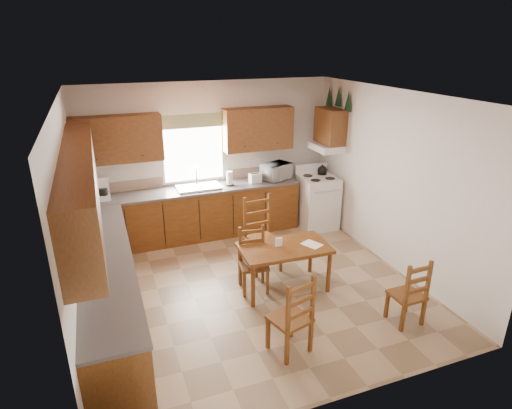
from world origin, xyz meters
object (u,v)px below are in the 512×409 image
object	(u,v)px
dining_table	(284,267)
chair_far_left	(254,261)
chair_near_left	(290,314)
chair_near_right	(407,291)
microwave	(276,171)
stove	(317,202)
chair_far_right	(263,235)

from	to	relation	value
dining_table	chair_far_left	distance (m)	0.45
chair_near_left	chair_near_right	world-z (taller)	chair_near_left
chair_near_right	microwave	bearing A→B (deg)	-85.99
stove	dining_table	bearing A→B (deg)	-126.48
microwave	chair_near_right	world-z (taller)	microwave
chair_near_right	chair_far_left	bearing A→B (deg)	-43.17
chair_far_left	dining_table	bearing A→B (deg)	-5.16
chair_far_right	chair_near_left	bearing A→B (deg)	-107.75
microwave	chair_near_right	xyz separation A→B (m)	(0.32, -3.38, -0.62)
chair_near_left	chair_near_right	xyz separation A→B (m)	(1.59, -0.03, -0.04)
dining_table	chair_far_left	size ratio (longest dim) A/B	1.35
stove	microwave	size ratio (longest dim) A/B	1.96
dining_table	chair_near_left	bearing A→B (deg)	-109.41
chair_near_left	microwave	bearing A→B (deg)	-126.75
dining_table	chair_near_left	distance (m)	1.33
chair_near_left	chair_far_right	world-z (taller)	chair_far_right
stove	chair_near_right	world-z (taller)	stove
chair_near_left	chair_near_right	bearing A→B (deg)	162.85
microwave	chair_near_right	bearing A→B (deg)	-107.06
stove	chair_far_left	bearing A→B (deg)	-135.26
stove	chair_near_right	distance (m)	3.05
dining_table	microwave	bearing A→B (deg)	71.77
chair_near_right	chair_far_right	distance (m)	2.22
stove	microwave	world-z (taller)	microwave
dining_table	chair_near_right	xyz separation A→B (m)	(1.11, -1.25, 0.12)
chair_near_left	chair_far_left	xyz separation A→B (m)	(0.06, 1.33, -0.03)
chair_near_right	chair_near_left	bearing A→B (deg)	-2.53
microwave	chair_near_left	world-z (taller)	microwave
dining_table	chair_near_right	world-z (taller)	chair_near_right
stove	chair_near_right	xyz separation A→B (m)	(-0.38, -3.03, -0.03)
chair_near_left	chair_far_left	distance (m)	1.33
chair_near_right	chair_far_right	xyz separation A→B (m)	(-1.18, 1.88, 0.12)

